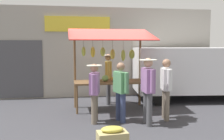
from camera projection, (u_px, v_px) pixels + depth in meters
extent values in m
plane|color=#38383D|center=(110.00, 109.00, 8.14)|extent=(40.00, 40.00, 0.00)
cube|color=#9E998E|center=(101.00, 52.00, 10.13)|extent=(9.00, 0.25, 3.40)
cube|color=yellow|center=(78.00, 24.00, 9.73)|extent=(2.40, 0.06, 0.56)
cube|color=#47474C|center=(16.00, 69.00, 9.51)|extent=(1.90, 0.04, 2.10)
cube|color=brown|center=(110.00, 82.00, 8.05)|extent=(2.20, 0.90, 0.05)
cylinder|color=brown|center=(77.00, 100.00, 7.53)|extent=(0.06, 0.06, 0.83)
cylinder|color=brown|center=(147.00, 97.00, 7.90)|extent=(0.06, 0.06, 0.83)
cylinder|color=brown|center=(76.00, 95.00, 8.30)|extent=(0.06, 0.06, 0.83)
cylinder|color=brown|center=(139.00, 93.00, 8.66)|extent=(0.06, 0.06, 0.83)
cylinder|color=brown|center=(75.00, 71.00, 8.23)|extent=(0.07, 0.07, 2.35)
cylinder|color=brown|center=(140.00, 70.00, 8.60)|extent=(0.07, 0.07, 2.35)
cylinder|color=brown|center=(108.00, 40.00, 8.32)|extent=(2.12, 0.06, 0.06)
cube|color=#B72D28|center=(111.00, 34.00, 7.77)|extent=(2.50, 1.46, 0.39)
cylinder|color=brown|center=(132.00, 45.00, 8.46)|extent=(0.01, 0.01, 0.31)
ellipsoid|color=#B2CC4C|center=(132.00, 54.00, 8.49)|extent=(0.27, 0.26, 0.31)
cylinder|color=brown|center=(123.00, 45.00, 8.41)|extent=(0.01, 0.01, 0.32)
ellipsoid|color=#B2CC4C|center=(123.00, 55.00, 8.44)|extent=(0.18, 0.20, 0.36)
cylinder|color=brown|center=(113.00, 44.00, 8.37)|extent=(0.01, 0.01, 0.30)
ellipsoid|color=gold|center=(113.00, 54.00, 8.40)|extent=(0.21, 0.19, 0.33)
cylinder|color=brown|center=(103.00, 43.00, 8.29)|extent=(0.01, 0.01, 0.24)
ellipsoid|color=#B2CC4C|center=(103.00, 52.00, 8.32)|extent=(0.18, 0.15, 0.29)
cylinder|color=brown|center=(93.00, 43.00, 8.21)|extent=(0.01, 0.01, 0.22)
ellipsoid|color=yellow|center=(93.00, 52.00, 8.23)|extent=(0.19, 0.20, 0.33)
cylinder|color=brown|center=(83.00, 43.00, 8.16)|extent=(0.01, 0.01, 0.22)
ellipsoid|color=#B2CC4C|center=(84.00, 51.00, 8.19)|extent=(0.16, 0.18, 0.29)
ellipsoid|color=orange|center=(114.00, 79.00, 8.00)|extent=(0.24, 0.26, 0.14)
ellipsoid|color=gold|center=(94.00, 79.00, 8.22)|extent=(0.20, 0.16, 0.10)
sphere|color=#729E4C|center=(105.00, 78.00, 7.95)|extent=(0.20, 0.20, 0.20)
cylinder|color=#4C4C51|center=(108.00, 91.00, 8.98)|extent=(0.14, 0.14, 0.84)
cylinder|color=#4C4C51|center=(108.00, 92.00, 8.70)|extent=(0.14, 0.14, 0.84)
cube|color=gold|center=(108.00, 70.00, 8.77)|extent=(0.30, 0.53, 0.59)
cylinder|color=gold|center=(108.00, 69.00, 9.08)|extent=(0.09, 0.09, 0.55)
cylinder|color=gold|center=(108.00, 71.00, 8.46)|extent=(0.09, 0.09, 0.55)
sphere|color=#8C664C|center=(108.00, 57.00, 8.73)|extent=(0.23, 0.23, 0.23)
cylinder|color=beige|center=(108.00, 55.00, 8.72)|extent=(0.44, 0.44, 0.02)
cylinder|color=navy|center=(123.00, 108.00, 6.70)|extent=(0.14, 0.14, 0.76)
cylinder|color=navy|center=(118.00, 106.00, 6.92)|extent=(0.14, 0.14, 0.76)
cube|color=#518C5B|center=(121.00, 82.00, 6.75)|extent=(0.34, 0.50, 0.54)
cylinder|color=#518C5B|center=(126.00, 83.00, 6.48)|extent=(0.09, 0.09, 0.50)
cylinder|color=#518C5B|center=(116.00, 80.00, 7.00)|extent=(0.09, 0.09, 0.50)
sphere|color=#8C664C|center=(121.00, 67.00, 6.71)|extent=(0.21, 0.21, 0.21)
cylinder|color=#726656|center=(167.00, 106.00, 6.86)|extent=(0.14, 0.14, 0.80)
cylinder|color=#726656|center=(165.00, 104.00, 7.12)|extent=(0.14, 0.14, 0.80)
cube|color=silver|center=(166.00, 79.00, 6.92)|extent=(0.30, 0.51, 0.57)
cylinder|color=silver|center=(169.00, 80.00, 6.62)|extent=(0.09, 0.09, 0.52)
cylinder|color=silver|center=(164.00, 77.00, 7.22)|extent=(0.09, 0.09, 0.52)
sphere|color=#8C664C|center=(166.00, 63.00, 6.88)|extent=(0.22, 0.22, 0.22)
cylinder|color=#726656|center=(94.00, 109.00, 6.58)|extent=(0.14, 0.14, 0.75)
cylinder|color=#726656|center=(95.00, 107.00, 6.83)|extent=(0.14, 0.14, 0.75)
cube|color=#93669E|center=(94.00, 84.00, 6.65)|extent=(0.32, 0.49, 0.53)
cylinder|color=#93669E|center=(93.00, 84.00, 6.36)|extent=(0.09, 0.09, 0.49)
cylinder|color=#93669E|center=(96.00, 81.00, 6.93)|extent=(0.09, 0.09, 0.49)
sphere|color=#A87A5B|center=(94.00, 68.00, 6.61)|extent=(0.21, 0.21, 0.21)
cylinder|color=beige|center=(94.00, 65.00, 6.60)|extent=(0.39, 0.39, 0.02)
cylinder|color=#4C4C51|center=(149.00, 110.00, 6.40)|extent=(0.14, 0.14, 0.83)
cylinder|color=#4C4C51|center=(146.00, 107.00, 6.67)|extent=(0.14, 0.14, 0.83)
cube|color=#93669E|center=(148.00, 80.00, 6.46)|extent=(0.22, 0.50, 0.59)
cylinder|color=#93669E|center=(152.00, 81.00, 6.16)|extent=(0.09, 0.09, 0.54)
cylinder|color=#93669E|center=(144.00, 78.00, 6.77)|extent=(0.09, 0.09, 0.54)
sphere|color=tan|center=(148.00, 63.00, 6.42)|extent=(0.23, 0.23, 0.23)
cylinder|color=beige|center=(148.00, 60.00, 6.41)|extent=(0.43, 0.43, 0.02)
cube|color=silver|center=(197.00, 69.00, 9.45)|extent=(4.58, 2.34, 1.55)
cube|color=black|center=(161.00, 62.00, 9.34)|extent=(1.60, 1.96, 0.68)
cylinder|color=black|center=(161.00, 96.00, 8.60)|extent=(0.68, 0.25, 0.66)
cylinder|color=black|center=(150.00, 87.00, 10.26)|extent=(0.68, 0.25, 0.66)
cube|color=tan|center=(112.00, 139.00, 5.17)|extent=(0.61, 0.41, 0.29)
ellipsoid|color=gold|center=(112.00, 129.00, 5.15)|extent=(0.45, 0.28, 0.12)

